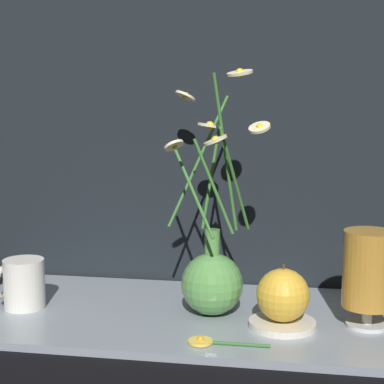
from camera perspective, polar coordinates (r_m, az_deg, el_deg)
The scene contains 8 objects.
ground_plane at distance 1.08m, azimuth -0.76°, elevation -11.24°, with size 6.00×6.00×0.00m, color black.
shelf at distance 1.07m, azimuth -0.76°, elevation -10.94°, with size 0.74×0.35×0.01m.
vase_with_flowers at distance 1.04m, azimuth 1.78°, elevation -7.33°, with size 0.18×0.21×0.39m.
yellow_mug at distance 1.12m, azimuth -14.83°, elevation -7.87°, with size 0.08×0.07×0.08m.
tea_glass at distance 1.02m, azimuth 15.43°, elevation -6.80°, with size 0.08×0.08×0.15m.
saucer_plate at distance 1.02m, azimuth 8.03°, elevation -11.53°, with size 0.10×0.10×0.01m.
orange_fruit at distance 1.00m, azimuth 8.08°, elevation -9.06°, with size 0.08×0.08×0.09m.
loose_daisy at distance 0.94m, azimuth 1.61°, elevation -13.17°, with size 0.12×0.04×0.01m.
Camera 1 is at (0.18, -1.00, 0.36)m, focal length 60.00 mm.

